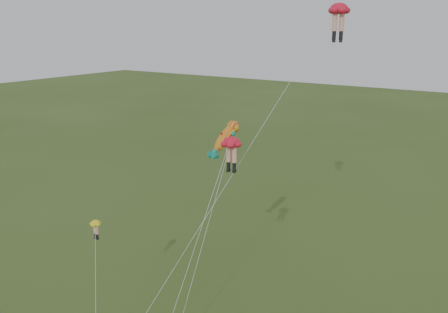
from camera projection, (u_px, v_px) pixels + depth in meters
The scene contains 4 objects.
legs_kite_red_high at pixel (336, 16), 34.47m from camera, with size 9.11×16.63×22.99m.
legs_kite_red_mid at pixel (230, 149), 30.47m from camera, with size 3.23×6.35×14.94m.
legs_kite_yellow at pixel (96, 233), 34.66m from camera, with size 3.99×4.38×8.33m.
fish_kite at pixel (226, 138), 33.45m from camera, with size 1.50×7.48×15.48m.
Camera 1 is at (20.37, -21.25, 21.67)m, focal length 40.00 mm.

